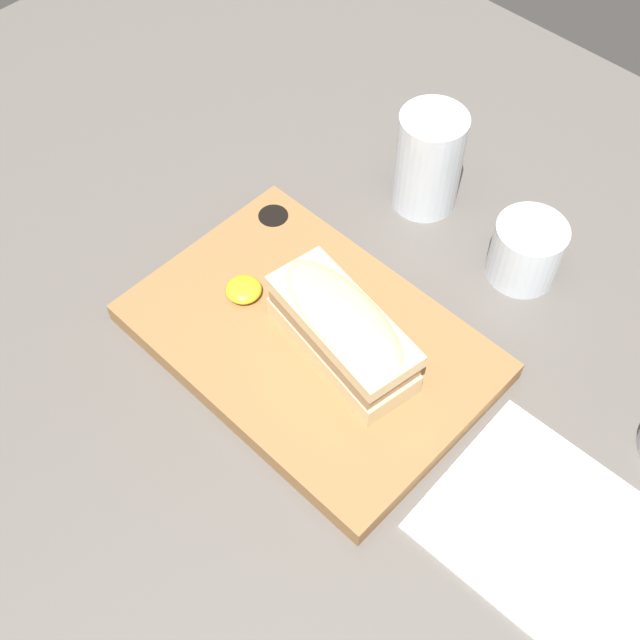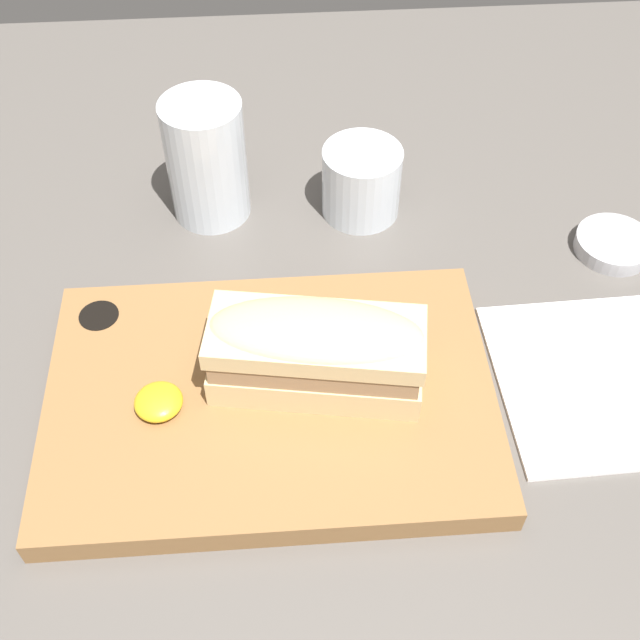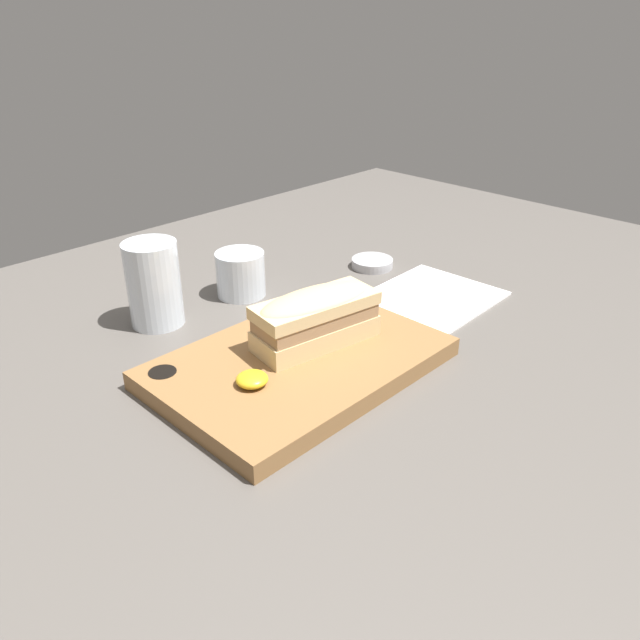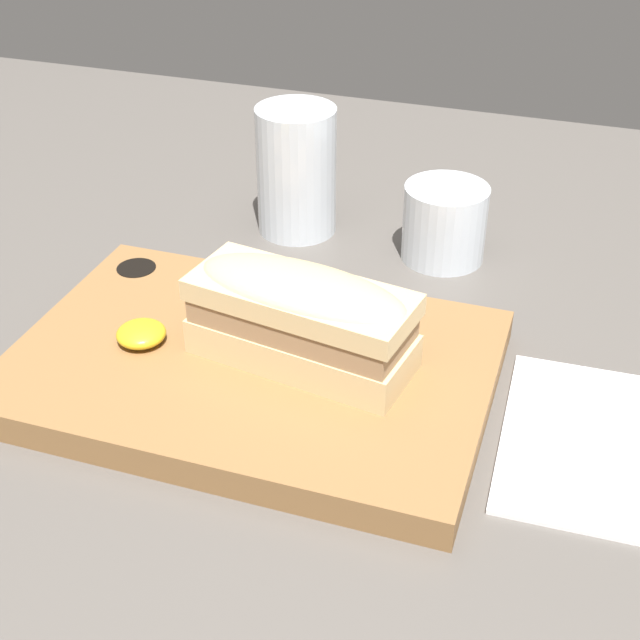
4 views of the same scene
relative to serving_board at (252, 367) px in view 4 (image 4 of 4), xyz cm
name	(u,v)px [view 4 (image 4 of 4)]	position (x,y,z in cm)	size (l,w,h in cm)	color
dining_table	(364,392)	(8.37, 2.48, -2.24)	(167.95, 122.31, 2.00)	#56514C
serving_board	(252,367)	(0.00, 0.00, 0.00)	(36.23, 24.75, 2.52)	olive
sandwich	(301,314)	(3.89, 0.66, 5.24)	(17.60, 9.35, 7.46)	#DBBC84
mustard_dollop	(141,334)	(-8.66, -1.17, 2.00)	(3.86, 3.86, 1.54)	gold
water_glass	(297,179)	(-5.14, 24.81, 4.24)	(7.80, 7.80, 12.64)	silver
wine_glass	(444,227)	(9.95, 23.76, 2.00)	(7.88, 7.88, 7.27)	silver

